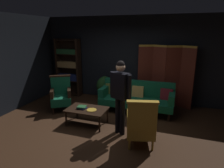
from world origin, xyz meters
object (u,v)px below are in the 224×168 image
(armchair_wing_left, at_px, (61,95))
(bookshelf, at_px, (69,67))
(standing_figure, at_px, (120,91))
(book_navy_cloth, at_px, (82,108))
(potted_plant, at_px, (105,87))
(folding_screen, at_px, (165,75))
(armchair_gilt_accent, at_px, (141,124))
(book_green_cloth, at_px, (82,107))
(velvet_couch, at_px, (137,96))
(coffee_table, at_px, (87,110))
(brass_tray, at_px, (92,110))

(armchair_wing_left, bearing_deg, bookshelf, 111.66)
(standing_figure, xyz_separation_m, book_navy_cloth, (-1.05, 0.14, -0.59))
(potted_plant, bearing_deg, folding_screen, 7.44)
(armchair_gilt_accent, xyz_separation_m, armchair_wing_left, (-2.59, 1.09, 0.00))
(armchair_wing_left, bearing_deg, potted_plant, 51.58)
(bookshelf, bearing_deg, book_green_cloth, -52.28)
(armchair_wing_left, xyz_separation_m, book_green_cloth, (1.00, -0.60, -0.02))
(velvet_couch, bearing_deg, book_navy_cloth, -131.66)
(armchair_wing_left, xyz_separation_m, standing_figure, (2.04, -0.74, 0.54))
(coffee_table, relative_size, potted_plant, 1.17)
(potted_plant, xyz_separation_m, book_green_cloth, (0.06, -1.78, -0.03))
(bookshelf, bearing_deg, potted_plant, -9.12)
(bookshelf, relative_size, standing_figure, 1.20)
(armchair_gilt_accent, bearing_deg, folding_screen, 84.18)
(armchair_wing_left, bearing_deg, brass_tray, -26.06)
(armchair_gilt_accent, bearing_deg, bookshelf, 141.57)
(coffee_table, height_order, book_green_cloth, book_green_cloth)
(coffee_table, bearing_deg, standing_figure, -9.85)
(coffee_table, distance_m, brass_tray, 0.17)
(coffee_table, xyz_separation_m, brass_tray, (0.15, -0.05, 0.05))
(bookshelf, bearing_deg, armchair_wing_left, -68.34)
(standing_figure, relative_size, book_green_cloth, 8.11)
(folding_screen, bearing_deg, bookshelf, -179.84)
(armchair_gilt_accent, bearing_deg, book_navy_cloth, 163.06)
(armchair_gilt_accent, height_order, armchair_wing_left, same)
(bookshelf, distance_m, velvet_couch, 2.86)
(velvet_couch, height_order, brass_tray, velvet_couch)
(potted_plant, bearing_deg, standing_figure, -59.94)
(coffee_table, height_order, armchair_gilt_accent, armchair_gilt_accent)
(velvet_couch, xyz_separation_m, potted_plant, (-1.20, 0.50, 0.04))
(potted_plant, bearing_deg, book_navy_cloth, -87.95)
(standing_figure, height_order, book_navy_cloth, standing_figure)
(armchair_gilt_accent, xyz_separation_m, brass_tray, (-1.31, 0.46, -0.06))
(velvet_couch, bearing_deg, armchair_gilt_accent, -75.50)
(velvet_couch, bearing_deg, standing_figure, -93.72)
(armchair_wing_left, relative_size, standing_figure, 0.61)
(coffee_table, distance_m, potted_plant, 1.77)
(armchair_gilt_accent, relative_size, armchair_wing_left, 1.00)
(velvet_couch, relative_size, book_navy_cloth, 9.62)
(folding_screen, distance_m, armchair_wing_left, 3.23)
(bookshelf, xyz_separation_m, armchair_wing_left, (0.56, -1.42, -0.56))
(armchair_wing_left, height_order, book_green_cloth, armchair_wing_left)
(bookshelf, height_order, potted_plant, bookshelf)
(brass_tray, bearing_deg, standing_figure, -8.37)
(folding_screen, bearing_deg, armchair_wing_left, -153.37)
(folding_screen, xyz_separation_m, standing_figure, (-0.80, -2.17, 0.04))
(brass_tray, bearing_deg, folding_screen, 52.64)
(coffee_table, relative_size, book_green_cloth, 4.77)
(standing_figure, bearing_deg, book_navy_cloth, 172.47)
(folding_screen, relative_size, bookshelf, 0.93)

